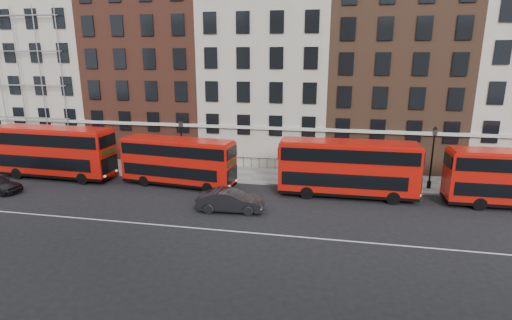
% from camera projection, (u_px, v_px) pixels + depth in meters
% --- Properties ---
extents(ground, '(120.00, 120.00, 0.00)m').
position_uv_depth(ground, '(225.00, 218.00, 28.04)').
color(ground, black).
rests_on(ground, ground).
extents(pavement, '(80.00, 5.00, 0.15)m').
position_uv_depth(pavement, '(255.00, 175.00, 37.98)').
color(pavement, gray).
rests_on(pavement, ground).
extents(kerb, '(80.00, 0.30, 0.16)m').
position_uv_depth(kerb, '(249.00, 183.00, 35.61)').
color(kerb, gray).
rests_on(kerb, ground).
extents(road_centre_line, '(70.00, 0.12, 0.01)m').
position_uv_depth(road_centre_line, '(217.00, 230.00, 26.14)').
color(road_centre_line, white).
rests_on(road_centre_line, ground).
extents(building_terrace, '(64.00, 11.95, 22.00)m').
position_uv_depth(building_terrace, '(266.00, 63.00, 42.45)').
color(building_terrace, '#B2AA99').
rests_on(building_terrace, ground).
extents(bus_a, '(11.45, 3.18, 4.77)m').
position_uv_depth(bus_a, '(53.00, 151.00, 36.64)').
color(bus_a, '#BE1209').
rests_on(bus_a, ground).
extents(bus_b, '(10.20, 3.54, 4.20)m').
position_uv_depth(bus_b, '(178.00, 161.00, 34.45)').
color(bus_b, '#BE1209').
rests_on(bus_b, ground).
extents(bus_c, '(10.89, 2.74, 4.56)m').
position_uv_depth(bus_c, '(347.00, 167.00, 31.72)').
color(bus_c, '#BE1209').
rests_on(bus_c, ground).
extents(car_front, '(5.02, 2.11, 1.61)m').
position_uv_depth(car_front, '(230.00, 201.00, 29.12)').
color(car_front, black).
rests_on(car_front, ground).
extents(lamp_post_left, '(0.44, 0.44, 5.33)m').
position_uv_depth(lamp_post_left, '(182.00, 144.00, 36.96)').
color(lamp_post_left, black).
rests_on(lamp_post_left, pavement).
extents(lamp_post_right, '(0.44, 0.44, 5.33)m').
position_uv_depth(lamp_post_right, '(432.00, 155.00, 33.17)').
color(lamp_post_right, black).
rests_on(lamp_post_right, pavement).
extents(iron_railings, '(6.60, 0.06, 1.00)m').
position_uv_depth(iron_railings, '(259.00, 163.00, 39.92)').
color(iron_railings, black).
rests_on(iron_railings, pavement).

